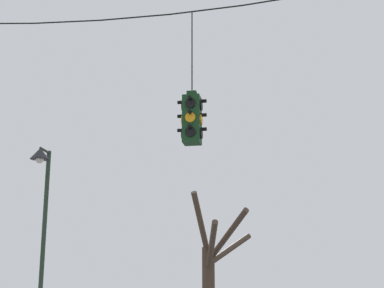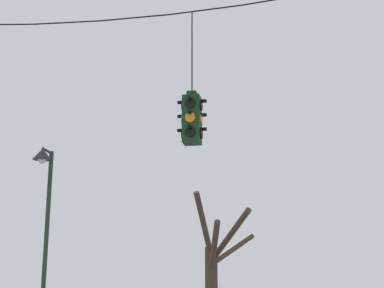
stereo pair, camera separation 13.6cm
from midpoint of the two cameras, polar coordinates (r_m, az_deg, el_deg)
name	(u,v)px [view 2 (the right image)]	position (r m, az deg, el deg)	size (l,w,h in m)	color
span_wire	(135,12)	(12.70, -5.22, 12.60)	(10.53, 0.03, 0.40)	black
traffic_light_near_right_pole	(192,119)	(11.52, 0.34, 2.48)	(0.58, 0.58, 2.81)	#143819
street_lamp	(44,198)	(16.27, -13.94, -5.09)	(0.51, 0.88, 5.46)	#233323
bare_tree	(215,276)	(17.93, 2.43, -12.68)	(1.76, 3.30, 4.55)	#423326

